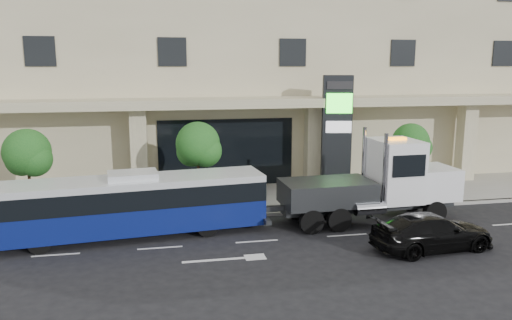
# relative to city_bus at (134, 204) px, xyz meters

# --- Properties ---
(ground) EXTENTS (120.00, 120.00, 0.00)m
(ground) POSITION_rel_city_bus_xyz_m (5.04, -0.17, -1.44)
(ground) COLOR black
(ground) RESTS_ON ground
(sidewalk) EXTENTS (120.00, 6.00, 0.15)m
(sidewalk) POSITION_rel_city_bus_xyz_m (5.04, 4.83, -1.37)
(sidewalk) COLOR gray
(sidewalk) RESTS_ON ground
(curb) EXTENTS (120.00, 0.30, 0.15)m
(curb) POSITION_rel_city_bus_xyz_m (5.04, 1.83, -1.37)
(curb) COLOR gray
(curb) RESTS_ON ground
(convention_center) EXTENTS (60.00, 17.60, 20.00)m
(convention_center) POSITION_rel_city_bus_xyz_m (5.04, 15.26, 8.53)
(convention_center) COLOR tan
(convention_center) RESTS_ON ground
(tree_left) EXTENTS (2.27, 2.20, 4.22)m
(tree_left) POSITION_rel_city_bus_xyz_m (-4.94, 3.43, 1.67)
(tree_left) COLOR #422B19
(tree_left) RESTS_ON sidewalk
(tree_mid) EXTENTS (2.28, 2.20, 4.38)m
(tree_mid) POSITION_rel_city_bus_xyz_m (3.06, 3.43, 1.82)
(tree_mid) COLOR #422B19
(tree_mid) RESTS_ON sidewalk
(tree_right) EXTENTS (2.10, 2.00, 4.04)m
(tree_right) POSITION_rel_city_bus_xyz_m (14.56, 3.43, 1.59)
(tree_right) COLOR #422B19
(tree_right) RESTS_ON sidewalk
(city_bus) EXTENTS (11.39, 3.55, 2.84)m
(city_bus) POSITION_rel_city_bus_xyz_m (0.00, 0.00, 0.00)
(city_bus) COLOR black
(city_bus) RESTS_ON ground
(tow_truck) EXTENTS (9.58, 2.67, 4.35)m
(tow_truck) POSITION_rel_city_bus_xyz_m (11.16, 0.04, 0.35)
(tow_truck) COLOR #2D3033
(tow_truck) RESTS_ON ground
(black_sedan) EXTENTS (5.22, 2.55, 1.46)m
(black_sedan) POSITION_rel_city_bus_xyz_m (11.75, -3.87, -0.71)
(black_sedan) COLOR black
(black_sedan) RESTS_ON ground
(signage_pylon) EXTENTS (1.72, 0.91, 6.58)m
(signage_pylon) POSITION_rel_city_bus_xyz_m (11.01, 5.35, 2.04)
(signage_pylon) COLOR black
(signage_pylon) RESTS_ON sidewalk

